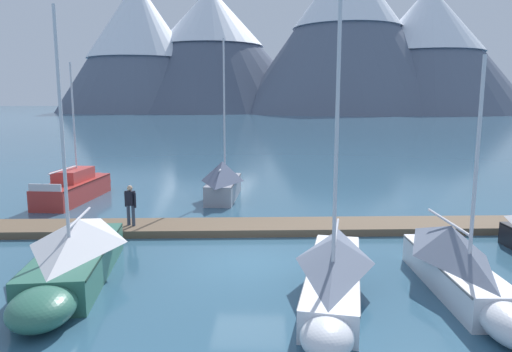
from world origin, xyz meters
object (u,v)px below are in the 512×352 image
Objects in this scene: sailboat_nearest_berth at (77,187)px; sailboat_mid_dock_starboard at (334,271)px; sailboat_mid_dock_port at (224,180)px; sailboat_second_berth at (73,255)px; person_on_dock at (130,203)px; sailboat_far_berth at (458,265)px.

sailboat_nearest_berth is 17.79m from sailboat_mid_dock_starboard.
sailboat_nearest_berth is 0.85× the size of sailboat_mid_dock_port.
sailboat_nearest_berth is at bearing -175.23° from sailboat_mid_dock_port.
sailboat_second_berth is 7.77m from sailboat_mid_dock_starboard.
sailboat_mid_dock_port reaches higher than sailboat_second_berth.
person_on_dock is at bearing -52.41° from sailboat_nearest_berth.
sailboat_nearest_berth is at bearing 127.59° from person_on_dock.
sailboat_nearest_berth is 4.39× the size of person_on_dock.
sailboat_mid_dock_port is 1.02× the size of sailboat_mid_dock_starboard.
sailboat_second_berth is (4.86, -11.83, 0.14)m from sailboat_nearest_berth.
sailboat_mid_dock_starboard is 1.29× the size of sailboat_far_berth.
sailboat_nearest_berth is 0.92× the size of sailboat_second_berth.
person_on_dock is (4.99, -6.48, 0.58)m from sailboat_nearest_berth.
sailboat_mid_dock_port is at bearing 4.77° from sailboat_nearest_berth.
sailboat_mid_dock_starboard is (7.73, -0.75, -0.09)m from sailboat_second_berth.
sailboat_far_berth is at bearing -2.28° from sailboat_second_berth.
sailboat_far_berth is 12.56m from person_on_dock.
sailboat_mid_dock_port is 1.32× the size of sailboat_far_berth.
sailboat_second_berth is 0.92× the size of sailboat_mid_dock_port.
sailboat_mid_dock_port is 15.23m from sailboat_far_berth.
sailboat_mid_dock_starboard is (12.59, -12.57, 0.06)m from sailboat_nearest_berth.
sailboat_far_berth is at bearing -37.28° from sailboat_nearest_berth.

